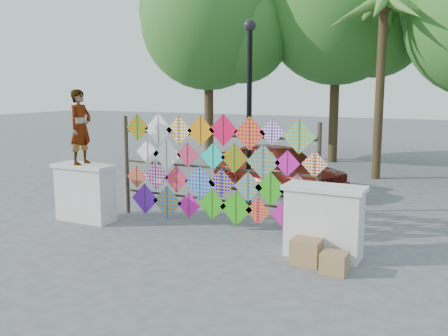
{
  "coord_description": "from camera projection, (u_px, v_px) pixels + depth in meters",
  "views": [
    {
      "loc": [
        4.9,
        -8.54,
        2.98
      ],
      "look_at": [
        0.35,
        0.6,
        1.3
      ],
      "focal_mm": 40.0,
      "sensor_mm": 36.0,
      "label": 1
    }
  ],
  "objects": [
    {
      "name": "cardboard_box_far",
      "position": [
        334.0,
        263.0,
        8.01
      ],
      "size": [
        0.41,
        0.38,
        0.34
      ],
      "primitive_type": "cube",
      "color": "#A1884E",
      "rests_on": "ground"
    },
    {
      "name": "kite_rack",
      "position": [
        216.0,
        170.0,
        10.59
      ],
      "size": [
        4.94,
        0.24,
        2.41
      ],
      "color": "#32291C",
      "rests_on": "ground"
    },
    {
      "name": "cardboard_box_near",
      "position": [
        307.0,
        251.0,
        8.44
      ],
      "size": [
        0.48,
        0.43,
        0.43
      ],
      "primitive_type": "cube",
      "color": "#A1884E",
      "rests_on": "ground"
    },
    {
      "name": "parapet_right",
      "position": [
        324.0,
        221.0,
        8.71
      ],
      "size": [
        1.4,
        0.65,
        1.28
      ],
      "color": "silver",
      "rests_on": "ground"
    },
    {
      "name": "palm_tree",
      "position": [
        383.0,
        22.0,
        15.48
      ],
      "size": [
        3.62,
        3.62,
        5.83
      ],
      "color": "#40311B",
      "rests_on": "ground"
    },
    {
      "name": "ground",
      "position": [
        196.0,
        234.0,
        10.18
      ],
      "size": [
        80.0,
        80.0,
        0.0
      ],
      "primitive_type": "plane",
      "color": "gray",
      "rests_on": "ground"
    },
    {
      "name": "sedan",
      "position": [
        278.0,
        167.0,
        14.16
      ],
      "size": [
        4.42,
        2.99,
        1.4
      ],
      "primitive_type": "imported",
      "rotation": [
        0.0,
        0.0,
        1.21
      ],
      "color": "maroon",
      "rests_on": "ground"
    },
    {
      "name": "parapet_left",
      "position": [
        85.0,
        192.0,
        11.09
      ],
      "size": [
        1.4,
        0.65,
        1.28
      ],
      "color": "silver",
      "rests_on": "ground"
    },
    {
      "name": "tree_mid",
      "position": [
        340.0,
        12.0,
        18.94
      ],
      "size": [
        6.3,
        5.6,
        8.61
      ],
      "color": "#40311B",
      "rests_on": "ground"
    },
    {
      "name": "tree_west",
      "position": [
        211.0,
        23.0,
        19.22
      ],
      "size": [
        5.85,
        5.2,
        8.01
      ],
      "color": "#40311B",
      "rests_on": "ground"
    },
    {
      "name": "lamppost",
      "position": [
        249.0,
        99.0,
        11.38
      ],
      "size": [
        0.28,
        0.28,
        4.46
      ],
      "color": "black",
      "rests_on": "ground"
    },
    {
      "name": "vendor_woman",
      "position": [
        81.0,
        127.0,
        10.88
      ],
      "size": [
        0.4,
        0.6,
        1.63
      ],
      "primitive_type": "imported",
      "rotation": [
        0.0,
        0.0,
        1.59
      ],
      "color": "#99999E",
      "rests_on": "parapet_left"
    }
  ]
}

